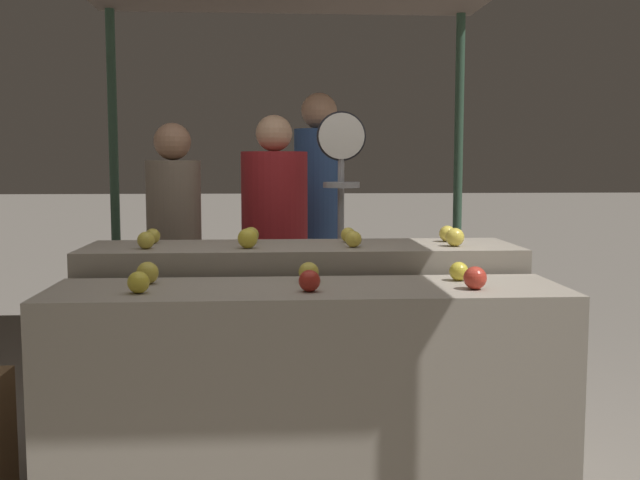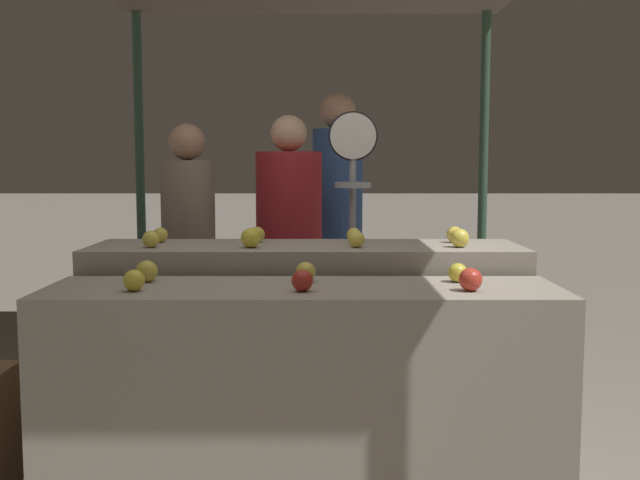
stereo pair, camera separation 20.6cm
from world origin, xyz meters
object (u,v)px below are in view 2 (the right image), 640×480
Objects in this scene: person_customer_left at (189,240)px; person_customer_right at (337,206)px; produce_scale at (353,194)px; person_vendor_at_scale at (289,234)px.

person_customer_right is at bearing -148.25° from person_customer_left.
produce_scale is 1.04× the size of person_customer_left.
person_customer_left is at bearing 170.88° from produce_scale.
person_customer_right reaches higher than person_vendor_at_scale.
person_customer_left is (-0.93, 0.15, -0.26)m from produce_scale.
person_vendor_at_scale is (-0.36, 0.35, -0.25)m from produce_scale.
person_vendor_at_scale is 0.65m from person_customer_right.
person_customer_left is at bearing 3.23° from person_vendor_at_scale.
produce_scale is at bearing 161.12° from person_customer_left.
person_vendor_at_scale is 0.60m from person_customer_left.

